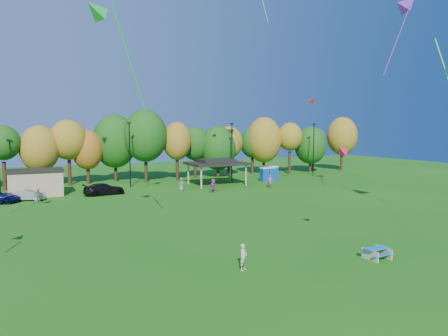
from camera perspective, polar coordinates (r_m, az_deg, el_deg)
name	(u,v)px	position (r m, az deg, el deg)	size (l,w,h in m)	color
ground	(275,298)	(20.56, 7.29, -17.96)	(160.00, 160.00, 0.00)	#19600F
tree_line	(101,144)	(62.00, -17.19, 3.27)	(93.57, 10.55, 11.15)	black
lamp_posts	(130,152)	(57.19, -13.32, 2.17)	(64.50, 0.25, 9.09)	black
utility_building	(36,182)	(54.13, -25.27, -1.88)	(6.30, 4.30, 3.25)	tan
pavilion	(217,163)	(58.31, -1.04, 0.74)	(8.20, 6.20, 3.77)	tan
porta_potties	(270,174)	(63.82, 6.54, -0.80)	(3.75, 2.50, 2.18)	#0C42A2
picnic_table	(377,252)	(27.56, 21.00, -11.19)	(1.64, 1.36, 0.71)	tan
kite_flyer	(243,257)	(23.78, 2.79, -12.57)	(0.57, 0.37, 1.57)	beige
car_b	(27,195)	(51.02, -26.29, -3.50)	(1.32, 3.79, 1.25)	#9C9CA1
car_d	(104,189)	(51.91, -16.75, -2.90)	(2.02, 4.98, 1.44)	black
far_person_0	(213,186)	(51.30, -1.56, -2.56)	(1.67, 0.53, 1.80)	#933D89
far_person_1	(38,196)	(49.16, -25.02, -3.60)	(0.90, 0.38, 1.54)	#647C4C
far_person_3	(270,181)	(55.77, 6.58, -1.92)	(0.67, 0.44, 1.83)	#AB5161
far_person_5	(181,185)	(52.72, -6.11, -2.37)	(0.88, 0.57, 1.79)	#5D7F56
kite_0	(409,4)	(47.48, 24.87, 20.50)	(5.09, 2.72, 8.63)	purple
kite_4	(96,11)	(29.32, -17.79, 20.57)	(4.26, 2.27, 7.41)	green
kite_6	(312,100)	(55.53, 12.48, 9.51)	(1.15, 1.44, 1.34)	red
kite_7	(342,150)	(27.84, 16.46, 2.46)	(1.12, 0.88, 1.04)	#ED0D53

